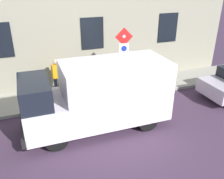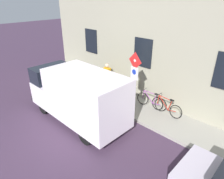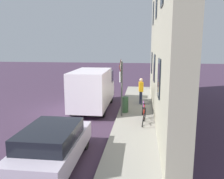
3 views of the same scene
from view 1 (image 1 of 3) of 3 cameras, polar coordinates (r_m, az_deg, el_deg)
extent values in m
plane|color=#412E43|center=(9.19, 3.42, -9.65)|extent=(80.00, 80.00, 0.00)
cube|color=#99958A|center=(11.92, -2.91, -0.54)|extent=(2.01, 17.03, 0.14)
cube|color=black|center=(13.61, 12.93, 13.93)|extent=(0.06, 1.10, 1.50)
cube|color=black|center=(11.95, -4.62, 12.96)|extent=(0.06, 1.10, 1.50)
cylinder|color=#474C47|center=(10.94, 2.63, 5.90)|extent=(0.09, 0.09, 2.98)
pyramid|color=silver|center=(10.52, 2.87, 12.13)|extent=(0.11, 0.50, 0.50)
pyramid|color=red|center=(10.52, 2.87, 12.14)|extent=(0.10, 0.56, 0.56)
cube|color=white|center=(10.68, 2.78, 9.28)|extent=(0.11, 0.44, 0.56)
cylinder|color=#1933B2|center=(10.64, 2.84, 9.56)|extent=(0.05, 0.24, 0.24)
cube|color=white|center=(8.97, 0.70, -0.10)|extent=(2.02, 3.81, 2.18)
cube|color=white|center=(8.76, -15.53, -5.79)|extent=(2.01, 1.41, 1.10)
cube|color=black|center=(8.34, -17.66, -0.69)|extent=(1.92, 0.99, 0.84)
cube|color=black|center=(8.96, -20.05, -8.52)|extent=(2.00, 0.17, 0.28)
cylinder|color=black|center=(8.30, -12.86, -11.45)|extent=(0.22, 0.76, 0.76)
cylinder|color=black|center=(9.78, -14.35, -5.52)|extent=(0.22, 0.76, 0.76)
cylinder|color=black|center=(9.13, 8.36, -7.31)|extent=(0.22, 0.76, 0.76)
cylinder|color=black|center=(10.49, 3.91, -2.48)|extent=(0.22, 0.76, 0.76)
cylinder|color=black|center=(12.68, 21.58, 0.40)|extent=(0.19, 0.60, 0.60)
torus|color=black|center=(12.62, 2.72, 2.97)|extent=(0.16, 0.67, 0.66)
torus|color=black|center=(12.98, 7.12, 3.45)|extent=(0.16, 0.67, 0.66)
cylinder|color=red|center=(12.65, 4.19, 4.00)|extent=(0.07, 0.60, 0.60)
cylinder|color=red|center=(12.58, 4.55, 5.18)|extent=(0.08, 0.73, 0.07)
cylinder|color=red|center=(12.78, 5.72, 4.08)|extent=(0.05, 0.19, 0.55)
cylinder|color=red|center=(12.92, 6.24, 3.18)|extent=(0.06, 0.43, 0.12)
cylinder|color=red|center=(12.54, 2.85, 4.03)|extent=(0.04, 0.09, 0.50)
cube|color=black|center=(12.70, 6.09, 5.43)|extent=(0.09, 0.20, 0.06)
cylinder|color=#262626|center=(12.44, 2.99, 5.32)|extent=(0.46, 0.06, 0.03)
torus|color=black|center=(12.28, -0.90, 2.34)|extent=(0.16, 0.67, 0.66)
torus|color=black|center=(12.69, 3.47, 3.09)|extent=(0.16, 0.67, 0.66)
cylinder|color=#8A3C90|center=(12.33, 0.54, 3.47)|extent=(0.08, 0.60, 0.60)
cylinder|color=#8A3C90|center=(12.26, 0.87, 4.71)|extent=(0.09, 0.73, 0.07)
cylinder|color=#8A3C90|center=(12.48, 2.06, 3.65)|extent=(0.05, 0.19, 0.55)
cylinder|color=#8A3C90|center=(12.62, 2.61, 2.77)|extent=(0.07, 0.43, 0.12)
cylinder|color=#8A3C90|center=(12.19, -0.80, 3.43)|extent=(0.04, 0.09, 0.50)
cube|color=black|center=(12.39, 2.40, 5.04)|extent=(0.09, 0.21, 0.06)
cylinder|color=#262626|center=(12.10, -0.70, 4.76)|extent=(0.46, 0.06, 0.03)
cylinder|color=#262B47|center=(11.58, -12.96, 0.69)|extent=(0.16, 0.16, 0.85)
cylinder|color=#262B47|center=(11.62, -12.11, 0.87)|extent=(0.16, 0.16, 0.85)
cube|color=orange|center=(11.32, -12.88, 4.17)|extent=(0.32, 0.44, 0.62)
sphere|color=beige|center=(11.17, -13.10, 6.32)|extent=(0.22, 0.22, 0.22)
cylinder|color=#2D5133|center=(11.17, -1.36, 0.58)|extent=(0.44, 0.44, 0.90)
camera|label=2|loc=(9.48, 56.01, 16.14)|focal=32.21mm
camera|label=3|loc=(19.57, 38.99, 16.27)|focal=37.84mm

